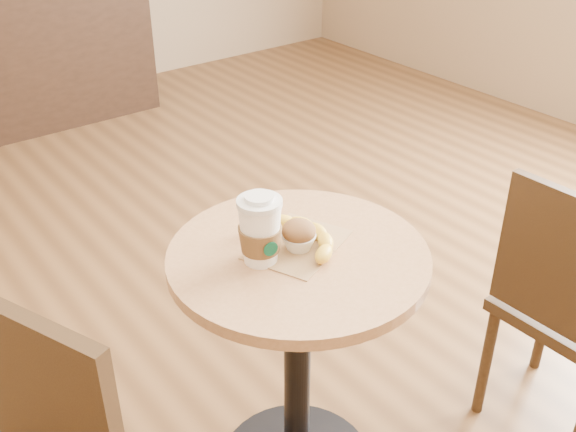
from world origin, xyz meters
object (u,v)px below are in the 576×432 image
object	(u,v)px
chair_right	(570,305)
muffin	(299,235)
coffee_cup	(260,232)
cafe_table	(298,334)
banana	(300,235)

from	to	relation	value
chair_right	muffin	xyz separation A→B (m)	(-0.69, 0.34, 0.32)
coffee_cup	muffin	world-z (taller)	coffee_cup
muffin	cafe_table	bearing A→B (deg)	-130.94
coffee_cup	muffin	xyz separation A→B (m)	(0.10, -0.02, -0.04)
chair_right	muffin	world-z (taller)	chair_right
chair_right	banana	size ratio (longest dim) A/B	3.25
muffin	chair_right	bearing A→B (deg)	-26.26
cafe_table	muffin	size ratio (longest dim) A/B	9.08
coffee_cup	banana	world-z (taller)	coffee_cup
chair_right	banana	bearing A→B (deg)	60.13
chair_right	muffin	distance (m)	0.83
cafe_table	banana	xyz separation A→B (m)	(0.03, 0.03, 0.27)
banana	chair_right	bearing A→B (deg)	-34.51
banana	muffin	bearing A→B (deg)	-138.64
cafe_table	banana	distance (m)	0.27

